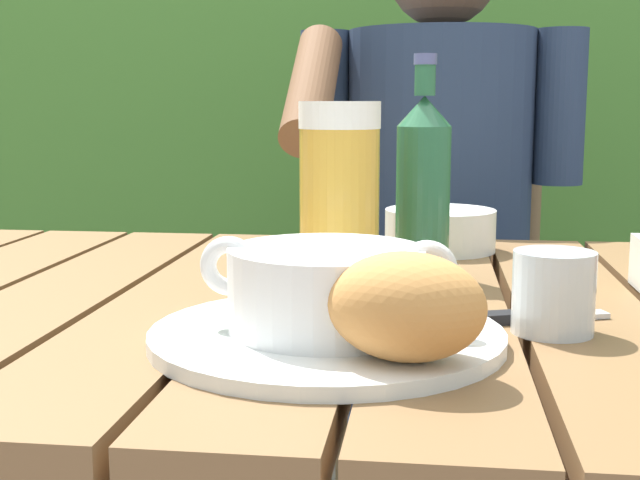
{
  "coord_description": "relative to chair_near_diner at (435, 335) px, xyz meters",
  "views": [
    {
      "loc": [
        0.12,
        -0.86,
        0.92
      ],
      "look_at": [
        0.02,
        -0.07,
        0.79
      ],
      "focal_mm": 48.64,
      "sensor_mm": 36.0,
      "label": 1
    }
  ],
  "objects": [
    {
      "name": "table_knife",
      "position": [
        0.06,
        -0.91,
        0.27
      ],
      "size": [
        0.15,
        0.07,
        0.01
      ],
      "color": "silver",
      "rests_on": "dining_table"
    },
    {
      "name": "diner_bowl",
      "position": [
        0.0,
        -0.54,
        0.29
      ],
      "size": [
        0.15,
        0.15,
        0.06
      ],
      "color": "white",
      "rests_on": "dining_table"
    },
    {
      "name": "beer_bottle",
      "position": [
        -0.02,
        -0.72,
        0.37
      ],
      "size": [
        0.06,
        0.06,
        0.25
      ],
      "color": "#2A633F",
      "rests_on": "dining_table"
    },
    {
      "name": "chair_near_diner",
      "position": [
        0.0,
        0.0,
        0.0
      ],
      "size": [
        0.43,
        0.42,
        0.91
      ],
      "color": "brown",
      "rests_on": "ground_plane"
    },
    {
      "name": "hedge_backdrop",
      "position": [
        -0.0,
        0.8,
        0.61
      ],
      "size": [
        3.79,
        0.92,
        2.49
      ],
      "color": "#447A2F",
      "rests_on": "ground_plane"
    },
    {
      "name": "soup_bowl",
      "position": [
        -0.1,
        -1.0,
        0.31
      ],
      "size": [
        0.21,
        0.16,
        0.08
      ],
      "color": "white",
      "rests_on": "serving_plate"
    },
    {
      "name": "water_glass_small",
      "position": [
        0.09,
        -0.95,
        0.3
      ],
      "size": [
        0.07,
        0.07,
        0.07
      ],
      "color": "silver",
      "rests_on": "dining_table"
    },
    {
      "name": "person_eating",
      "position": [
        -0.0,
        -0.19,
        0.27
      ],
      "size": [
        0.48,
        0.47,
        1.25
      ],
      "color": "#273652",
      "rests_on": "ground_plane"
    },
    {
      "name": "bread_roll",
      "position": [
        -0.03,
        -1.08,
        0.32
      ],
      "size": [
        0.13,
        0.11,
        0.08
      ],
      "color": "#CF8A47",
      "rests_on": "serving_plate"
    },
    {
      "name": "beer_glass",
      "position": [
        -0.11,
        -0.79,
        0.36
      ],
      "size": [
        0.09,
        0.09,
        0.2
      ],
      "color": "gold",
      "rests_on": "dining_table"
    },
    {
      "name": "dining_table",
      "position": [
        -0.13,
        -0.84,
        0.16
      ],
      "size": [
        1.19,
        0.8,
        0.72
      ],
      "color": "brown",
      "rests_on": "ground_plane"
    },
    {
      "name": "serving_plate",
      "position": [
        -0.1,
        -1.0,
        0.27
      ],
      "size": [
        0.29,
        0.29,
        0.01
      ],
      "color": "white",
      "rests_on": "dining_table"
    }
  ]
}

